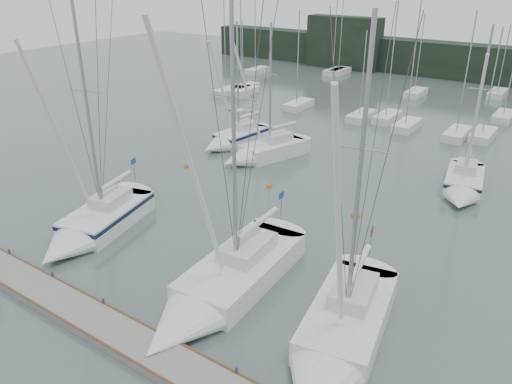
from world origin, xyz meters
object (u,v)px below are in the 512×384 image
sailboat_near_center (215,294)px  buoy_c (187,167)px  sailboat_near_left (90,228)px  sailboat_mid_b (259,153)px  buoy_b (356,216)px  sailboat_near_right (336,346)px  buoy_a (269,187)px  sailboat_mid_d (463,187)px  sailboat_mid_a (232,139)px

sailboat_near_center → buoy_c: size_ratio=35.28×
sailboat_near_left → buoy_c: size_ratio=30.93×
sailboat_near_center → sailboat_mid_b: bearing=114.5°
sailboat_mid_b → buoy_b: bearing=-6.1°
sailboat_mid_b → buoy_b: sailboat_mid_b is taller
sailboat_near_right → buoy_a: sailboat_near_right is taller
sailboat_near_left → sailboat_mid_d: bearing=35.0°
sailboat_mid_d → sailboat_mid_b: bearing=179.1°
sailboat_near_left → buoy_a: 13.54m
sailboat_mid_b → buoy_a: (3.84, -4.34, -0.60)m
sailboat_near_center → sailboat_mid_a: 23.84m
sailboat_mid_b → buoy_a: sailboat_mid_b is taller
sailboat_near_right → sailboat_mid_d: (0.20, 20.35, -0.00)m
sailboat_near_left → sailboat_mid_d: size_ratio=1.18×
sailboat_mid_d → buoy_a: bearing=-160.7°
sailboat_near_center → buoy_c: 18.87m
sailboat_near_left → sailboat_near_right: sailboat_near_right is taller
buoy_b → sailboat_near_left: bearing=-136.0°
sailboat_near_left → sailboat_mid_b: (1.04, 16.95, -0.03)m
sailboat_mid_b → buoy_c: sailboat_mid_b is taller
sailboat_mid_a → sailboat_mid_d: bearing=8.9°
sailboat_near_center → buoy_a: bearing=109.2°
sailboat_near_left → sailboat_mid_d: 26.03m
sailboat_near_right → sailboat_mid_d: 20.36m
sailboat_mid_d → buoy_c: size_ratio=26.30×
sailboat_mid_b → buoy_c: size_ratio=25.11×
sailboat_near_center → sailboat_mid_d: size_ratio=1.34×
sailboat_mid_b → sailboat_mid_a: bearing=176.3°
sailboat_mid_b → buoy_c: bearing=-112.7°
sailboat_near_center → buoy_a: size_ratio=37.49×
sailboat_mid_d → sailboat_near_center: bearing=-118.1°
sailboat_mid_d → buoy_c: (-20.30, -7.30, -0.59)m
sailboat_near_right → buoy_a: 18.15m
sailboat_near_center → buoy_b: sailboat_near_center is taller
sailboat_near_right → sailboat_mid_a: bearing=125.9°
sailboat_near_right → sailboat_mid_a: sailboat_near_right is taller
sailboat_mid_b → buoy_c: 6.30m
sailboat_mid_a → buoy_a: 10.06m
buoy_b → sailboat_mid_d: bearing=57.0°
sailboat_mid_a → sailboat_near_right: bearing=-37.5°
sailboat_mid_a → buoy_b: size_ratio=17.92×
sailboat_mid_b → buoy_b: (11.26, -5.07, -0.60)m
sailboat_mid_a → sailboat_mid_b: (4.19, -1.68, 0.00)m
sailboat_near_left → sailboat_mid_d: sailboat_near_left is taller
sailboat_near_left → sailboat_mid_a: 18.89m
sailboat_near_left → sailboat_mid_a: (-3.16, 18.63, -0.03)m
sailboat_near_right → sailboat_mid_b: bearing=121.9°
sailboat_mid_a → buoy_b: 16.87m
sailboat_mid_d → buoy_b: sailboat_mid_d is taller
buoy_a → sailboat_near_center: bearing=-67.4°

